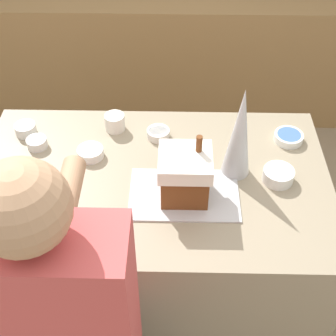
% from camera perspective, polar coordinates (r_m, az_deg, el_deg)
% --- Properties ---
extents(ground_plane, '(12.00, 12.00, 0.00)m').
position_cam_1_polar(ground_plane, '(2.72, -1.47, -15.41)').
color(ground_plane, gray).
extents(back_cabinet_block, '(6.00, 0.60, 0.94)m').
position_cam_1_polar(back_cabinet_block, '(3.71, -0.45, 13.75)').
color(back_cabinet_block, '#9E7547').
rests_on(back_cabinet_block, ground_plane).
extents(kitchen_island, '(1.50, 0.92, 0.95)m').
position_cam_1_polar(kitchen_island, '(2.32, -1.68, -9.47)').
color(kitchen_island, gray).
rests_on(kitchen_island, ground_plane).
extents(baking_tray, '(0.44, 0.29, 0.01)m').
position_cam_1_polar(baking_tray, '(1.89, 1.98, -3.23)').
color(baking_tray, silver).
rests_on(baking_tray, kitchen_island).
extents(gingerbread_house, '(0.20, 0.19, 0.28)m').
position_cam_1_polar(gingerbread_house, '(1.81, 2.08, -0.80)').
color(gingerbread_house, brown).
rests_on(gingerbread_house, baking_tray).
extents(decorative_tree, '(0.12, 0.12, 0.42)m').
position_cam_1_polar(decorative_tree, '(1.88, 8.74, 4.21)').
color(decorative_tree, silver).
rests_on(decorative_tree, kitchen_island).
extents(candy_bowl_front_corner, '(0.09, 0.09, 0.04)m').
position_cam_1_polar(candy_bowl_front_corner, '(2.17, -15.70, 3.01)').
color(candy_bowl_front_corner, silver).
rests_on(candy_bowl_front_corner, kitchen_island).
extents(candy_bowl_near_tray_right, '(0.10, 0.10, 0.05)m').
position_cam_1_polar(candy_bowl_near_tray_right, '(2.26, -16.98, 4.60)').
color(candy_bowl_near_tray_right, silver).
rests_on(candy_bowl_near_tray_right, kitchen_island).
extents(candy_bowl_center_rear, '(0.13, 0.13, 0.04)m').
position_cam_1_polar(candy_bowl_center_rear, '(2.20, 14.49, 3.69)').
color(candy_bowl_center_rear, white).
rests_on(candy_bowl_center_rear, kitchen_island).
extents(candy_bowl_far_left, '(0.11, 0.11, 0.04)m').
position_cam_1_polar(candy_bowl_far_left, '(2.07, -9.44, 1.90)').
color(candy_bowl_far_left, white).
rests_on(candy_bowl_far_left, kitchen_island).
extents(candy_bowl_behind_tray, '(0.13, 0.13, 0.05)m').
position_cam_1_polar(candy_bowl_behind_tray, '(1.99, 13.29, -0.74)').
color(candy_bowl_behind_tray, white).
rests_on(candy_bowl_behind_tray, kitchen_island).
extents(candy_bowl_far_right, '(0.10, 0.10, 0.04)m').
position_cam_1_polar(candy_bowl_far_right, '(2.15, -1.20, 4.28)').
color(candy_bowl_far_right, white).
rests_on(candy_bowl_far_right, kitchen_island).
extents(mug, '(0.09, 0.09, 0.08)m').
position_cam_1_polar(mug, '(2.19, -6.50, 5.57)').
color(mug, white).
rests_on(mug, kitchen_island).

